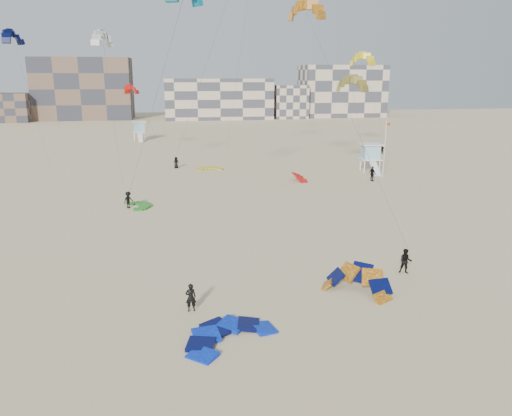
{
  "coord_description": "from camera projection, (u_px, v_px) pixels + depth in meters",
  "views": [
    {
      "loc": [
        -2.86,
        -26.34,
        12.84
      ],
      "look_at": [
        2.24,
        6.0,
        4.13
      ],
      "focal_mm": 35.0,
      "sensor_mm": 36.0,
      "label": 1
    }
  ],
  "objects": [
    {
      "name": "condo_west_b",
      "position": [
        84.0,
        89.0,
        149.96
      ],
      "size": [
        28.0,
        14.0,
        18.0
      ],
      "primitive_type": "cube",
      "color": "brown",
      "rests_on": "ground"
    },
    {
      "name": "kite_fly_orange",
      "position": [
        306.0,
        12.0,
        53.15
      ],
      "size": [
        5.55,
        28.21,
        19.73
      ],
      "rotation": [
        0.0,
        0.0,
        -0.68
      ],
      "color": "orange",
      "rests_on": "ground"
    },
    {
      "name": "condo_mid",
      "position": [
        218.0,
        99.0,
        152.93
      ],
      "size": [
        32.0,
        16.0,
        12.0
      ],
      "primitive_type": "cube",
      "color": "beige",
      "rests_on": "ground"
    },
    {
      "name": "kite_fly_navy",
      "position": [
        12.0,
        38.0,
        67.95
      ],
      "size": [
        7.27,
        9.24,
        18.24
      ],
      "rotation": [
        0.0,
        0.0,
        1.27
      ],
      "color": "#050940",
      "rests_on": "ground"
    },
    {
      "name": "kite_ground_blue",
      "position": [
        229.0,
        339.0,
        25.15
      ],
      "size": [
        6.42,
        6.49,
        1.23
      ],
      "primitive_type": null,
      "rotation": [
        0.11,
        0.0,
        0.57
      ],
      "color": "#082FE3",
      "rests_on": "ground"
    },
    {
      "name": "kite_ground_green",
      "position": [
        139.0,
        207.0,
        50.48
      ],
      "size": [
        4.28,
        4.14,
        0.66
      ],
      "primitive_type": null,
      "rotation": [
        0.06,
        0.0,
        -1.27
      ],
      "color": "green",
      "rests_on": "ground"
    },
    {
      "name": "kitesurfer_f",
      "position": [
        382.0,
        149.0,
        84.57
      ],
      "size": [
        1.11,
        1.52,
        1.59
      ],
      "primitive_type": "imported",
      "rotation": [
        0.0,
        0.0,
        -1.08
      ],
      "color": "black",
      "rests_on": "ground"
    },
    {
      "name": "condo_east",
      "position": [
        342.0,
        91.0,
        160.35
      ],
      "size": [
        26.0,
        14.0,
        16.0
      ],
      "primitive_type": "cube",
      "color": "beige",
      "rests_on": "ground"
    },
    {
      "name": "ground",
      "position": [
        234.0,
        305.0,
        28.88
      ],
      "size": [
        320.0,
        320.0,
        0.0
      ],
      "primitive_type": "plane",
      "color": "#CDBA8A",
      "rests_on": "ground"
    },
    {
      "name": "flagpole",
      "position": [
        385.0,
        148.0,
        64.08
      ],
      "size": [
        0.59,
        0.09,
        7.32
      ],
      "color": "white",
      "rests_on": "ground"
    },
    {
      "name": "kite_ground_yellow",
      "position": [
        210.0,
        169.0,
        70.48
      ],
      "size": [
        3.71,
        3.88,
        0.6
      ],
      "primitive_type": null,
      "rotation": [
        0.05,
        0.0,
        -0.08
      ],
      "color": "#D9B809",
      "rests_on": "ground"
    },
    {
      "name": "kite_fly_red",
      "position": [
        131.0,
        90.0,
        80.93
      ],
      "size": [
        6.71,
        4.31,
        10.85
      ],
      "rotation": [
        0.0,
        0.0,
        2.27
      ],
      "color": "red",
      "rests_on": "ground"
    },
    {
      "name": "kite_ground_red_far",
      "position": [
        300.0,
        180.0,
        63.05
      ],
      "size": [
        3.3,
        3.15,
        2.94
      ],
      "primitive_type": null,
      "rotation": [
        0.65,
        0.0,
        1.52
      ],
      "color": "red",
      "rests_on": "ground"
    },
    {
      "name": "kite_ground_orange",
      "position": [
        356.0,
        292.0,
        30.58
      ],
      "size": [
        6.08,
        6.08,
        4.27
      ],
      "primitive_type": null,
      "rotation": [
        0.76,
        0.0,
        -0.73
      ],
      "color": "orange",
      "rests_on": "ground"
    },
    {
      "name": "kitesurfer_b",
      "position": [
        406.0,
        261.0,
        33.25
      ],
      "size": [
        1.01,
        0.91,
        1.7
      ],
      "primitive_type": "imported",
      "rotation": [
        0.0,
        0.0,
        -0.39
      ],
      "color": "black",
      "rests_on": "ground"
    },
    {
      "name": "kitesurfer_d",
      "position": [
        372.0,
        174.0,
        62.46
      ],
      "size": [
        0.82,
        1.19,
        1.88
      ],
      "primitive_type": "imported",
      "rotation": [
        0.0,
        0.0,
        1.94
      ],
      "color": "black",
      "rests_on": "ground"
    },
    {
      "name": "kitesurfer_c",
      "position": [
        128.0,
        200.0,
        49.7
      ],
      "size": [
        1.22,
        1.22,
        1.69
      ],
      "primitive_type": "imported",
      "rotation": [
        0.0,
        0.0,
        0.79
      ],
      "color": "black",
      "rests_on": "ground"
    },
    {
      "name": "condo_fill_left",
      "position": [
        9.0,
        107.0,
        142.5
      ],
      "size": [
        12.0,
        10.0,
        8.0
      ],
      "primitive_type": "cube",
      "color": "brown",
      "rests_on": "ground"
    },
    {
      "name": "lifeguard_tower_near",
      "position": [
        370.0,
        158.0,
        68.32
      ],
      "size": [
        2.97,
        5.4,
        3.86
      ],
      "rotation": [
        0.0,
        0.0,
        -0.09
      ],
      "color": "white",
      "rests_on": "ground"
    },
    {
      "name": "lifeguard_tower_far",
      "position": [
        139.0,
        131.0,
        101.29
      ],
      "size": [
        3.06,
        5.49,
        3.9
      ],
      "rotation": [
        0.0,
        0.0,
        0.12
      ],
      "color": "white",
      "rests_on": "ground"
    },
    {
      "name": "kitesurfer_e",
      "position": [
        176.0,
        163.0,
        71.22
      ],
      "size": [
        0.93,
        0.77,
        1.63
      ],
      "primitive_type": "imported",
      "rotation": [
        0.0,
        0.0,
        0.36
      ],
      "color": "black",
      "rests_on": "ground"
    },
    {
      "name": "kite_fly_grey",
      "position": [
        103.0,
        40.0,
        58.2
      ],
      "size": [
        4.57,
        8.76,
        16.98
      ],
      "rotation": [
        0.0,
        0.0,
        1.09
      ],
      "color": "silver",
      "rests_on": "ground"
    },
    {
      "name": "kite_fly_yellow",
      "position": [
        362.0,
        60.0,
        78.03
      ],
      "size": [
        9.23,
        5.8,
        15.5
      ],
      "rotation": [
        0.0,
        0.0,
        -0.79
      ],
      "color": "#D9B809",
      "rests_on": "ground"
    },
    {
      "name": "condo_fill_right",
      "position": [
        289.0,
        102.0,
        154.59
      ],
      "size": [
        10.0,
        10.0,
        10.0
      ],
      "primitive_type": "cube",
      "color": "beige",
      "rests_on": "ground"
    },
    {
      "name": "kitesurfer_main",
      "position": [
        191.0,
        297.0,
        27.89
      ],
      "size": [
        0.64,
        0.46,
        1.65
      ],
      "primitive_type": "imported",
      "rotation": [
        0.0,
        0.0,
        3.26
      ],
      "color": "black",
      "rests_on": "ground"
    },
    {
      "name": "kite_fly_olive",
      "position": [
        352.0,
        85.0,
        60.21
      ],
      "size": [
        5.31,
        5.42,
        12.12
      ],
      "rotation": [
        0.0,
        0.0,
        -0.66
      ],
      "color": "olive",
      "rests_on": "ground"
    }
  ]
}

